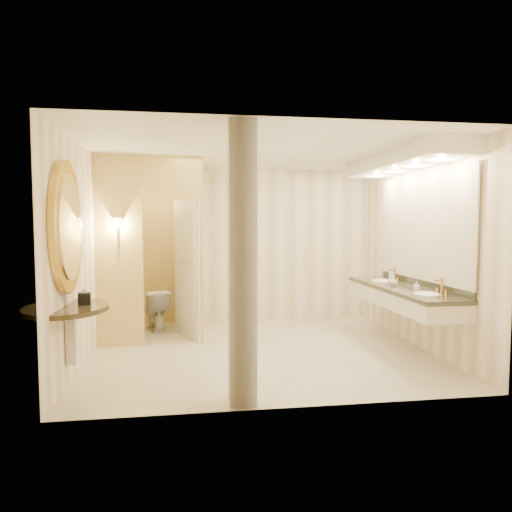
{
  "coord_description": "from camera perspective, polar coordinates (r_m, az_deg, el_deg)",
  "views": [
    {
      "loc": [
        -0.94,
        -6.1,
        1.73
      ],
      "look_at": [
        -0.02,
        0.2,
        1.29
      ],
      "focal_mm": 32.0,
      "sensor_mm": 36.0,
      "label": 1
    }
  ],
  "objects": [
    {
      "name": "floor",
      "position": [
        6.41,
        0.48,
        -11.67
      ],
      "size": [
        4.5,
        4.5,
        0.0
      ],
      "primitive_type": "plane",
      "color": "beige",
      "rests_on": "ground"
    },
    {
      "name": "ceiling",
      "position": [
        6.25,
        0.5,
        12.91
      ],
      "size": [
        4.5,
        4.5,
        0.0
      ],
      "primitive_type": "plane",
      "rotation": [
        3.14,
        0.0,
        0.0
      ],
      "color": "white",
      "rests_on": "wall_back"
    },
    {
      "name": "wall_back",
      "position": [
        8.17,
        -1.64,
        1.32
      ],
      "size": [
        4.5,
        0.02,
        2.7
      ],
      "primitive_type": "cube",
      "color": "white",
      "rests_on": "floor"
    },
    {
      "name": "wall_front",
      "position": [
        4.23,
        4.61,
        -1.2
      ],
      "size": [
        4.5,
        0.02,
        2.7
      ],
      "primitive_type": "cube",
      "color": "white",
      "rests_on": "floor"
    },
    {
      "name": "wall_left",
      "position": [
        6.26,
        -20.34,
        0.25
      ],
      "size": [
        0.02,
        4.0,
        2.7
      ],
      "primitive_type": "cube",
      "color": "white",
      "rests_on": "floor"
    },
    {
      "name": "wall_right",
      "position": [
        6.9,
        19.3,
        0.6
      ],
      "size": [
        0.02,
        4.0,
        2.7
      ],
      "primitive_type": "cube",
      "color": "white",
      "rests_on": "floor"
    },
    {
      "name": "toilet_closet",
      "position": [
        7.08,
        -9.75,
        1.14
      ],
      "size": [
        1.5,
        1.55,
        2.7
      ],
      "color": "#F4E47F",
      "rests_on": "floor"
    },
    {
      "name": "wall_sconce",
      "position": [
        6.61,
        -16.87,
        3.83
      ],
      "size": [
        0.14,
        0.14,
        0.42
      ],
      "color": "#CD8E41",
      "rests_on": "toilet_closet"
    },
    {
      "name": "vanity",
      "position": [
        6.56,
        18.17,
        2.9
      ],
      "size": [
        0.75,
        2.64,
        2.09
      ],
      "color": "silver",
      "rests_on": "floor"
    },
    {
      "name": "console_shelf",
      "position": [
        5.15,
        -22.56,
        -0.58
      ],
      "size": [
        1.07,
        1.07,
        1.98
      ],
      "color": "black",
      "rests_on": "floor"
    },
    {
      "name": "pillar",
      "position": [
        4.35,
        -1.77,
        -1.04
      ],
      "size": [
        0.26,
        0.26,
        2.7
      ],
      "primitive_type": "cube",
      "color": "silver",
      "rests_on": "floor"
    },
    {
      "name": "tissue_box",
      "position": [
        5.22,
        -20.65,
        -5.01
      ],
      "size": [
        0.14,
        0.14,
        0.13
      ],
      "primitive_type": "cube",
      "rotation": [
        0.0,
        0.0,
        0.16
      ],
      "color": "black",
      "rests_on": "console_shelf"
    },
    {
      "name": "toilet",
      "position": [
        7.69,
        -12.42,
        -6.55
      ],
      "size": [
        0.53,
        0.73,
        0.67
      ],
      "primitive_type": "imported",
      "rotation": [
        0.0,
        0.0,
        3.4
      ],
      "color": "white",
      "rests_on": "floor"
    },
    {
      "name": "soap_bottle_a",
      "position": [
        6.26,
        19.41,
        -3.53
      ],
      "size": [
        0.06,
        0.07,
        0.12
      ],
      "primitive_type": "imported",
      "rotation": [
        0.0,
        0.0,
        0.16
      ],
      "color": "beige",
      "rests_on": "vanity"
    },
    {
      "name": "soap_bottle_b",
      "position": [
        6.66,
        16.81,
        -3.02
      ],
      "size": [
        0.13,
        0.13,
        0.13
      ],
      "primitive_type": "imported",
      "rotation": [
        0.0,
        0.0,
        0.42
      ],
      "color": "silver",
      "rests_on": "vanity"
    },
    {
      "name": "soap_bottle_c",
      "position": [
        6.82,
        16.57,
        -2.44
      ],
      "size": [
        0.09,
        0.09,
        0.22
      ],
      "primitive_type": "imported",
      "rotation": [
        0.0,
        0.0,
        0.08
      ],
      "color": "#C6B28C",
      "rests_on": "vanity"
    }
  ]
}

